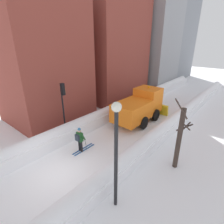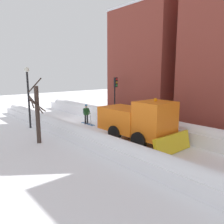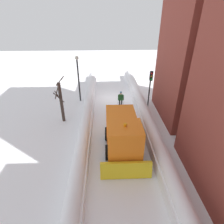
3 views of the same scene
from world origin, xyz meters
name	(u,v)px [view 3 (image 3 of 3)]	position (x,y,z in m)	size (l,w,h in m)	color
ground_plane	(120,156)	(0.00, 10.00, 0.00)	(80.00, 80.00, 0.00)	white
snowbank_left	(158,148)	(-2.72, 10.00, 0.63)	(1.10, 36.00, 1.32)	white
snowbank_right	(81,152)	(2.72, 10.00, 0.51)	(1.10, 36.00, 1.12)	white
building_brick_near	(203,60)	(-7.55, 4.23, 5.41)	(6.30, 6.98, 10.82)	brown
plow_truck	(122,132)	(-0.24, 9.12, 1.48)	(3.20, 5.98, 3.12)	orange
skier	(121,98)	(-0.70, 2.27, 1.00)	(0.62, 1.80, 1.81)	black
traffic_light_pole	(150,84)	(-3.47, 3.19, 2.95)	(0.28, 0.42, 4.19)	black
street_lamp	(78,73)	(3.83, 0.50, 3.24)	(0.40, 0.40, 5.10)	black
bare_tree_near	(61,102)	(4.93, 4.91, 2.00)	(1.06, 1.03, 4.33)	#3A2E27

